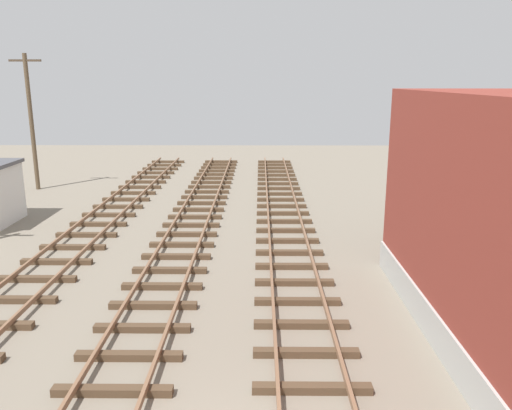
% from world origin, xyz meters
% --- Properties ---
extents(utility_pole_far, '(1.80, 0.24, 7.75)m').
position_xyz_m(utility_pole_far, '(-12.97, 22.96, 4.07)').
color(utility_pole_far, brown).
rests_on(utility_pole_far, ground).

